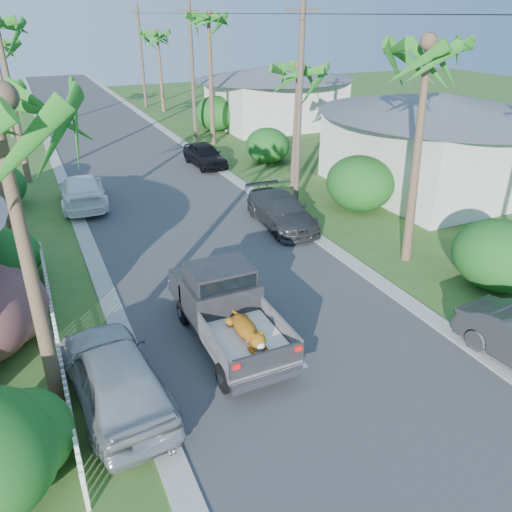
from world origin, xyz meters
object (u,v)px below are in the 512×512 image
pickup_truck (224,304)px  utility_pole_c (192,72)px  palm_r_b (298,68)px  house_right_near (435,146)px  palm_r_a (433,44)px  utility_pole_b (299,105)px  parked_car_rf (205,155)px  utility_pole_d (142,56)px  palm_r_c (208,16)px  parked_car_lf (82,191)px  parked_car_ln (114,376)px  palm_r_d (157,32)px  parked_car_rm (281,211)px  house_right_far (274,98)px

pickup_truck → utility_pole_c: utility_pole_c is taller
palm_r_b → house_right_near: (6.40, -3.00, -3.73)m
palm_r_a → utility_pole_b: size_ratio=0.97×
parked_car_rf → utility_pole_c: (1.83, 7.15, 3.92)m
utility_pole_d → palm_r_c: bearing=-88.0°
parked_car_lf → utility_pole_b: bearing=160.7°
parked_car_rf → house_right_near: (9.23, -8.85, 1.54)m
parked_car_ln → house_right_near: (17.94, 9.36, 1.42)m
palm_r_c → palm_r_d: size_ratio=1.17×
palm_r_a → house_right_near: palm_r_a is taller
house_right_near → utility_pole_d: (-7.40, 31.00, 2.38)m
parked_car_rm → utility_pole_b: 4.98m
utility_pole_b → house_right_near: bearing=-7.7°
parked_car_rm → palm_r_d: palm_r_d is taller
parked_car_ln → utility_pole_c: size_ratio=0.52×
house_right_far → pickup_truck: bearing=-119.5°
parked_car_rm → utility_pole_b: utility_pole_b is taller
parked_car_rf → utility_pole_c: bearing=72.9°
palm_r_d → house_right_far: size_ratio=0.89×
utility_pole_c → utility_pole_d: size_ratio=1.00×
parked_car_rm → utility_pole_c: bearing=86.4°
parked_car_rf → palm_r_b: (2.83, -5.85, 5.27)m
utility_pole_c → house_right_far: bearing=15.1°
parked_car_rm → parked_car_ln: 11.74m
pickup_truck → palm_r_b: size_ratio=0.71×
parked_car_ln → palm_r_a: bearing=-168.7°
palm_r_a → parked_car_rf: bearing=99.7°
parked_car_rm → parked_car_rf: bearing=92.1°
palm_r_c → palm_r_d: 14.07m
parked_car_lf → house_right_far: size_ratio=0.55×
pickup_truck → parked_car_rf: pickup_truck is taller
palm_r_a → utility_pole_b: (-0.70, 7.00, -2.82)m
palm_r_b → house_right_far: palm_r_b is taller
parked_car_lf → palm_r_c: size_ratio=0.53×
palm_r_c → utility_pole_b: palm_r_c is taller
parked_car_rm → parked_car_lf: size_ratio=0.92×
parked_car_ln → house_right_far: 32.74m
parked_car_ln → parked_car_lf: parked_car_ln is taller
palm_r_c → house_right_near: bearing=-64.1°
utility_pole_b → utility_pole_c: bearing=90.0°
palm_r_a → utility_pole_d: size_ratio=0.97×
palm_r_d → house_right_far: 12.79m
pickup_truck → palm_r_d: (8.11, 35.81, 5.73)m
palm_r_b → palm_r_c: (-0.40, 11.00, 2.16)m
house_right_far → utility_pole_c: bearing=-164.9°
house_right_near → utility_pole_b: 7.84m
parked_car_rm → palm_r_a: bearing=-57.1°
utility_pole_c → parked_car_ln: bearing=-112.6°
utility_pole_d → utility_pole_c: bearing=-90.0°
parked_car_rm → palm_r_a: size_ratio=0.53×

